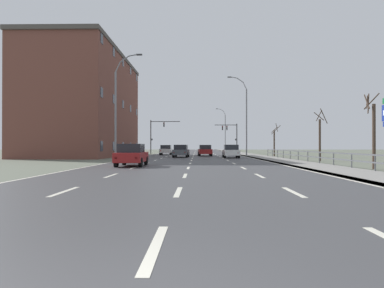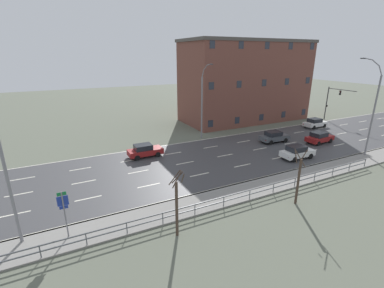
# 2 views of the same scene
# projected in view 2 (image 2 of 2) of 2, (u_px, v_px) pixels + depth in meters

# --- Properties ---
(ground_plane) EXTENTS (160.00, 160.00, 0.12)m
(ground_plane) POSITION_uv_depth(u_px,v_px,m) (330.00, 136.00, 41.08)
(ground_plane) COLOR #5B6051
(road_asphalt_strip) EXTENTS (14.00, 120.00, 0.03)m
(road_asphalt_strip) POSITION_uv_depth(u_px,v_px,m) (378.00, 127.00, 46.15)
(road_asphalt_strip) COLOR #3D3D3F
(road_asphalt_strip) RESTS_ON ground
(guardrail) EXTENTS (0.07, 36.47, 1.00)m
(guardrail) POSITION_uv_depth(u_px,v_px,m) (224.00, 200.00, 21.62)
(guardrail) COLOR #515459
(guardrail) RESTS_ON ground
(street_lamp_foreground) EXTENTS (2.62, 0.24, 10.91)m
(street_lamp_foreground) POSITION_uv_depth(u_px,v_px,m) (5.00, 167.00, 16.20)
(street_lamp_foreground) COLOR slate
(street_lamp_foreground) RESTS_ON ground
(street_lamp_midground) EXTENTS (2.82, 0.24, 11.40)m
(street_lamp_midground) POSITION_uv_depth(u_px,v_px,m) (372.00, 110.00, 31.42)
(street_lamp_midground) COLOR slate
(street_lamp_midground) RESTS_ON ground
(street_lamp_left_bank) EXTENTS (2.76, 0.24, 10.64)m
(street_lamp_left_bank) POSITION_uv_depth(u_px,v_px,m) (202.00, 103.00, 38.02)
(street_lamp_left_bank) COLOR slate
(street_lamp_left_bank) RESTS_ON ground
(highway_sign) EXTENTS (0.09, 0.68, 3.45)m
(highway_sign) POSITION_uv_depth(u_px,v_px,m) (64.00, 209.00, 17.54)
(highway_sign) COLOR slate
(highway_sign) RESTS_ON ground
(traffic_signal_left) EXTENTS (5.40, 0.36, 6.10)m
(traffic_signal_left) POSITION_uv_depth(u_px,v_px,m) (332.00, 99.00, 49.26)
(traffic_signal_left) COLOR #38383A
(traffic_signal_left) RESTS_ON ground
(car_near_left) EXTENTS (1.89, 4.13, 1.57)m
(car_near_left) POSITION_uv_depth(u_px,v_px,m) (297.00, 152.00, 31.91)
(car_near_left) COLOR silver
(car_near_left) RESTS_ON ground
(car_near_right) EXTENTS (2.01, 4.19, 1.57)m
(car_near_right) POSITION_uv_depth(u_px,v_px,m) (319.00, 137.00, 37.50)
(car_near_right) COLOR maroon
(car_near_right) RESTS_ON ground
(car_mid_centre) EXTENTS (1.85, 4.10, 1.57)m
(car_mid_centre) POSITION_uv_depth(u_px,v_px,m) (315.00, 123.00, 45.43)
(car_mid_centre) COLOR silver
(car_mid_centre) RESTS_ON ground
(car_far_left) EXTENTS (1.89, 4.13, 1.57)m
(car_far_left) POSITION_uv_depth(u_px,v_px,m) (145.00, 150.00, 32.40)
(car_far_left) COLOR maroon
(car_far_left) RESTS_ON ground
(car_far_right) EXTENTS (2.01, 4.19, 1.57)m
(car_far_right) POSITION_uv_depth(u_px,v_px,m) (274.00, 137.00, 37.86)
(car_far_right) COLOR #474C51
(car_far_right) RESTS_ON ground
(brick_building) EXTENTS (10.39, 23.18, 14.19)m
(brick_building) POSITION_uv_depth(u_px,v_px,m) (245.00, 81.00, 49.30)
(brick_building) COLOR brown
(brick_building) RESTS_ON ground
(bare_tree_near) EXTENTS (1.07, 0.92, 4.74)m
(bare_tree_near) POSITION_uv_depth(u_px,v_px,m) (177.00, 205.00, 17.81)
(bare_tree_near) COLOR #423328
(bare_tree_near) RESTS_ON ground
(bare_tree_mid) EXTENTS (1.27, 0.99, 4.87)m
(bare_tree_mid) POSITION_uv_depth(u_px,v_px,m) (298.00, 179.00, 21.72)
(bare_tree_mid) COLOR #423328
(bare_tree_mid) RESTS_ON ground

